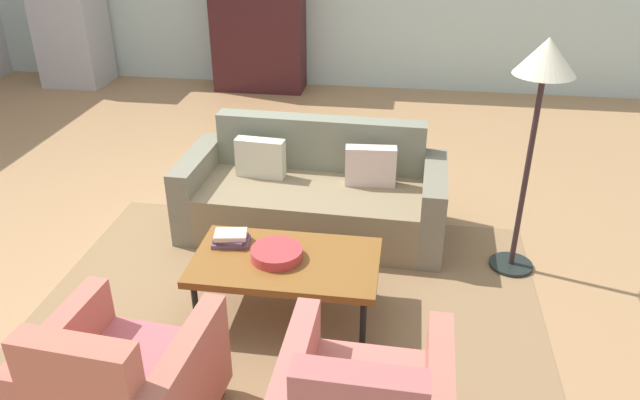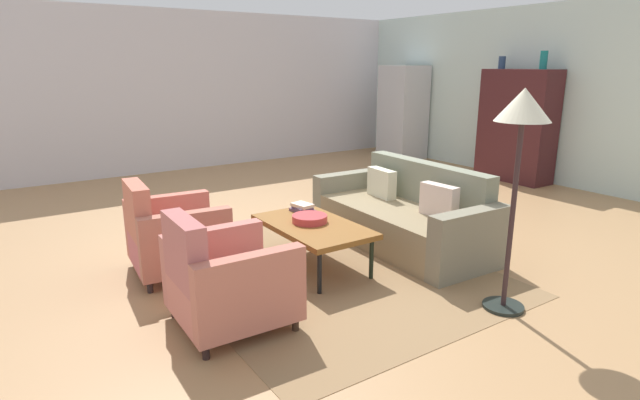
{
  "view_description": "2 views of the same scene",
  "coord_description": "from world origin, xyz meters",
  "px_view_note": "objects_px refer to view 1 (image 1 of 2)",
  "views": [
    {
      "loc": [
        1.29,
        -4.07,
        2.61
      ],
      "look_at": [
        0.76,
        -0.53,
        0.73
      ],
      "focal_mm": 34.6,
      "sensor_mm": 36.0,
      "label": 1
    },
    {
      "loc": [
        4.4,
        -3.27,
        1.88
      ],
      "look_at": [
        0.3,
        -0.54,
        0.56
      ],
      "focal_mm": 28.52,
      "sensor_mm": 36.0,
      "label": 2
    }
  ],
  "objects_px": {
    "fruit_bowl": "(277,254)",
    "couch": "(315,195)",
    "cabinet": "(258,22)",
    "floor_lamp": "(543,80)",
    "coffee_table": "(286,264)",
    "refrigerator": "(69,16)",
    "armchair_left": "(121,392)",
    "book_stack": "(231,238)"
  },
  "relations": [
    {
      "from": "couch",
      "to": "fruit_bowl",
      "type": "distance_m",
      "value": 1.2
    },
    {
      "from": "cabinet",
      "to": "refrigerator",
      "type": "height_order",
      "value": "refrigerator"
    },
    {
      "from": "fruit_bowl",
      "to": "couch",
      "type": "bearing_deg",
      "value": 87.05
    },
    {
      "from": "couch",
      "to": "cabinet",
      "type": "bearing_deg",
      "value": -68.3
    },
    {
      "from": "couch",
      "to": "book_stack",
      "type": "distance_m",
      "value": 1.14
    },
    {
      "from": "fruit_bowl",
      "to": "refrigerator",
      "type": "relative_size",
      "value": 0.18
    },
    {
      "from": "coffee_table",
      "to": "fruit_bowl",
      "type": "relative_size",
      "value": 3.59
    },
    {
      "from": "couch",
      "to": "armchair_left",
      "type": "bearing_deg",
      "value": 77.32
    },
    {
      "from": "couch",
      "to": "book_stack",
      "type": "relative_size",
      "value": 8.0
    },
    {
      "from": "cabinet",
      "to": "floor_lamp",
      "type": "xyz_separation_m",
      "value": [
        2.88,
        -4.04,
        0.54
      ]
    },
    {
      "from": "armchair_left",
      "to": "fruit_bowl",
      "type": "height_order",
      "value": "armchair_left"
    },
    {
      "from": "armchair_left",
      "to": "refrigerator",
      "type": "xyz_separation_m",
      "value": [
        -3.32,
        5.89,
        0.58
      ]
    },
    {
      "from": "coffee_table",
      "to": "refrigerator",
      "type": "distance_m",
      "value": 6.16
    },
    {
      "from": "armchair_left",
      "to": "floor_lamp",
      "type": "height_order",
      "value": "floor_lamp"
    },
    {
      "from": "floor_lamp",
      "to": "book_stack",
      "type": "bearing_deg",
      "value": -161.34
    },
    {
      "from": "coffee_table",
      "to": "refrigerator",
      "type": "bearing_deg",
      "value": 129.73
    },
    {
      "from": "book_stack",
      "to": "cabinet",
      "type": "xyz_separation_m",
      "value": [
        -0.92,
        4.7,
        0.43
      ]
    },
    {
      "from": "book_stack",
      "to": "floor_lamp",
      "type": "height_order",
      "value": "floor_lamp"
    },
    {
      "from": "coffee_table",
      "to": "fruit_bowl",
      "type": "xyz_separation_m",
      "value": [
        -0.06,
        -0.0,
        0.07
      ]
    },
    {
      "from": "book_stack",
      "to": "refrigerator",
      "type": "height_order",
      "value": "refrigerator"
    },
    {
      "from": "coffee_table",
      "to": "fruit_bowl",
      "type": "bearing_deg",
      "value": -180.0
    },
    {
      "from": "armchair_left",
      "to": "book_stack",
      "type": "relative_size",
      "value": 3.31
    },
    {
      "from": "coffee_table",
      "to": "fruit_bowl",
      "type": "height_order",
      "value": "fruit_bowl"
    },
    {
      "from": "coffee_table",
      "to": "floor_lamp",
      "type": "relative_size",
      "value": 0.7
    },
    {
      "from": "couch",
      "to": "book_stack",
      "type": "height_order",
      "value": "couch"
    },
    {
      "from": "couch",
      "to": "cabinet",
      "type": "xyz_separation_m",
      "value": [
        -1.32,
        3.64,
        0.61
      ]
    },
    {
      "from": "armchair_left",
      "to": "book_stack",
      "type": "xyz_separation_m",
      "value": [
        0.21,
        1.3,
        0.13
      ]
    },
    {
      "from": "fruit_bowl",
      "to": "floor_lamp",
      "type": "relative_size",
      "value": 0.19
    },
    {
      "from": "fruit_bowl",
      "to": "refrigerator",
      "type": "xyz_separation_m",
      "value": [
        -3.87,
        4.72,
        0.46
      ]
    },
    {
      "from": "cabinet",
      "to": "couch",
      "type": "bearing_deg",
      "value": -70.11
    },
    {
      "from": "cabinet",
      "to": "floor_lamp",
      "type": "height_order",
      "value": "cabinet"
    },
    {
      "from": "cabinet",
      "to": "refrigerator",
      "type": "relative_size",
      "value": 0.97
    },
    {
      "from": "couch",
      "to": "refrigerator",
      "type": "relative_size",
      "value": 1.15
    },
    {
      "from": "floor_lamp",
      "to": "refrigerator",
      "type": "bearing_deg",
      "value": 144.37
    },
    {
      "from": "floor_lamp",
      "to": "armchair_left",
      "type": "bearing_deg",
      "value": -137.91
    },
    {
      "from": "floor_lamp",
      "to": "coffee_table",
      "type": "bearing_deg",
      "value": -153.14
    },
    {
      "from": "armchair_left",
      "to": "book_stack",
      "type": "bearing_deg",
      "value": 85.43
    },
    {
      "from": "couch",
      "to": "refrigerator",
      "type": "height_order",
      "value": "refrigerator"
    },
    {
      "from": "couch",
      "to": "fruit_bowl",
      "type": "relative_size",
      "value": 6.36
    },
    {
      "from": "refrigerator",
      "to": "cabinet",
      "type": "bearing_deg",
      "value": 2.29
    },
    {
      "from": "coffee_table",
      "to": "floor_lamp",
      "type": "height_order",
      "value": "floor_lamp"
    },
    {
      "from": "armchair_left",
      "to": "book_stack",
      "type": "distance_m",
      "value": 1.32
    }
  ]
}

